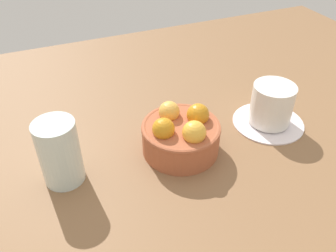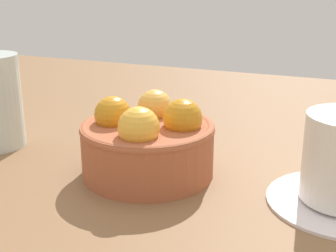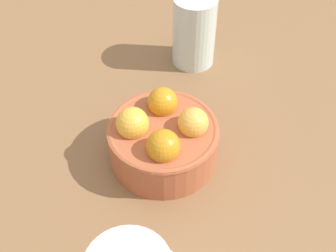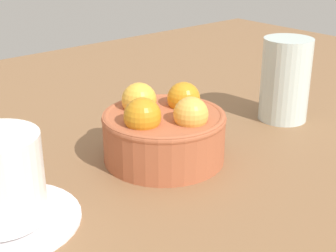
{
  "view_description": "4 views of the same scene",
  "coord_description": "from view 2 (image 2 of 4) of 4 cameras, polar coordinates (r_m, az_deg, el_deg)",
  "views": [
    {
      "loc": [
        21.56,
        45.02,
        43.63
      ],
      "look_at": [
        1.33,
        -2.85,
        3.97
      ],
      "focal_mm": 37.53,
      "sensor_mm": 36.0,
      "label": 1
    },
    {
      "loc": [
        -19.8,
        43.61,
        21.33
      ],
      "look_at": [
        -1.64,
        -1.78,
        5.16
      ],
      "focal_mm": 50.9,
      "sensor_mm": 36.0,
      "label": 2
    },
    {
      "loc": [
        -38.16,
        -7.54,
        47.49
      ],
      "look_at": [
        0.32,
        -0.59,
        5.81
      ],
      "focal_mm": 48.66,
      "sensor_mm": 36.0,
      "label": 3
    },
    {
      "loc": [
        -34.43,
        -40.88,
        26.23
      ],
      "look_at": [
        0.25,
        -0.41,
        4.27
      ],
      "focal_mm": 53.44,
      "sensor_mm": 36.0,
      "label": 4
    }
  ],
  "objects": [
    {
      "name": "ground_plane",
      "position": [
        0.53,
        -2.37,
        -7.37
      ],
      "size": [
        151.43,
        113.05,
        3.35
      ],
      "primitive_type": "cube",
      "color": "brown"
    },
    {
      "name": "terracotta_bowl",
      "position": [
        0.51,
        -2.44,
        -1.86
      ],
      "size": [
        14.39,
        14.39,
        8.65
      ],
      "color": "#AD5938",
      "rests_on": "ground_plane"
    }
  ]
}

